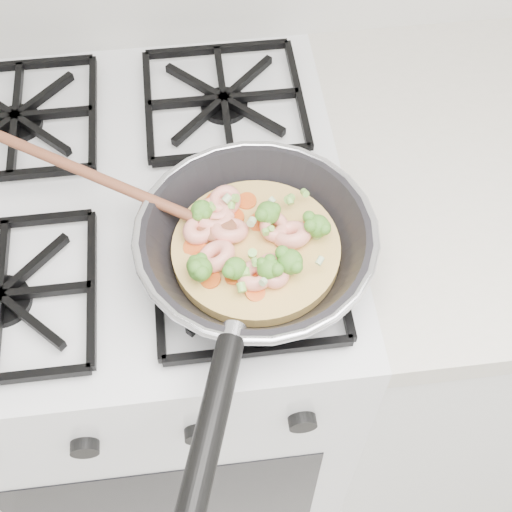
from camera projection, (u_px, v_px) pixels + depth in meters
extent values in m
cube|color=white|center=(161.00, 347.00, 1.34)|extent=(0.60, 0.60, 0.90)
cube|color=black|center=(170.00, 510.00, 1.18)|extent=(0.48, 0.00, 0.40)
cube|color=black|center=(123.00, 191.00, 0.96)|extent=(0.56, 0.56, 0.02)
torus|color=silver|center=(256.00, 234.00, 0.84)|extent=(0.29, 0.29, 0.01)
cylinder|color=black|center=(211.00, 424.00, 0.71)|extent=(0.09, 0.19, 0.03)
cylinder|color=#DCB460|center=(256.00, 250.00, 0.87)|extent=(0.20, 0.20, 0.02)
ellipsoid|color=brown|center=(217.00, 228.00, 0.86)|extent=(0.06, 0.06, 0.02)
cylinder|color=brown|center=(102.00, 179.00, 0.87)|extent=(0.25, 0.15, 0.06)
torus|color=#FDAD95|center=(273.00, 271.00, 0.83)|extent=(0.06, 0.05, 0.03)
torus|color=#FDAD95|center=(256.00, 275.00, 0.83)|extent=(0.06, 0.06, 0.02)
torus|color=#FDAD95|center=(199.00, 230.00, 0.86)|extent=(0.06, 0.06, 0.03)
torus|color=#FDAD95|center=(229.00, 231.00, 0.86)|extent=(0.05, 0.05, 0.03)
torus|color=#FDAD95|center=(274.00, 227.00, 0.86)|extent=(0.05, 0.05, 0.03)
torus|color=#FDAD95|center=(225.00, 202.00, 0.89)|extent=(0.07, 0.07, 0.03)
torus|color=#FDAD95|center=(215.00, 211.00, 0.88)|extent=(0.06, 0.06, 0.02)
torus|color=#FDAD95|center=(292.00, 235.00, 0.86)|extent=(0.05, 0.06, 0.03)
torus|color=#FDAD95|center=(214.00, 218.00, 0.87)|extent=(0.05, 0.05, 0.02)
torus|color=#FDAD95|center=(216.00, 256.00, 0.84)|extent=(0.07, 0.07, 0.03)
ellipsoid|color=#539230|center=(202.00, 211.00, 0.87)|extent=(0.04, 0.04, 0.03)
ellipsoid|color=#539230|center=(235.00, 268.00, 0.82)|extent=(0.03, 0.03, 0.03)
ellipsoid|color=#539230|center=(200.00, 269.00, 0.82)|extent=(0.04, 0.04, 0.03)
ellipsoid|color=#539230|center=(268.00, 213.00, 0.86)|extent=(0.04, 0.04, 0.03)
ellipsoid|color=#539230|center=(197.00, 266.00, 0.82)|extent=(0.03, 0.03, 0.03)
ellipsoid|color=#539230|center=(318.00, 226.00, 0.85)|extent=(0.04, 0.04, 0.03)
ellipsoid|color=#539230|center=(290.00, 262.00, 0.82)|extent=(0.04, 0.04, 0.03)
ellipsoid|color=#539230|center=(269.00, 269.00, 0.82)|extent=(0.04, 0.04, 0.03)
cylinder|color=#DC581B|center=(260.00, 223.00, 0.88)|extent=(0.03, 0.03, 0.01)
cylinder|color=#DC581B|center=(233.00, 218.00, 0.88)|extent=(0.03, 0.03, 0.01)
cylinder|color=#DC581B|center=(202.00, 235.00, 0.87)|extent=(0.04, 0.04, 0.00)
cylinder|color=#DC581B|center=(247.00, 201.00, 0.90)|extent=(0.03, 0.03, 0.00)
cylinder|color=#DC581B|center=(195.00, 247.00, 0.86)|extent=(0.04, 0.04, 0.01)
cylinder|color=#DC581B|center=(314.00, 223.00, 0.88)|extent=(0.03, 0.03, 0.01)
cylinder|color=#DC581B|center=(234.00, 277.00, 0.83)|extent=(0.03, 0.03, 0.01)
cylinder|color=#DC581B|center=(255.00, 292.00, 0.82)|extent=(0.03, 0.03, 0.01)
cylinder|color=#DC581B|center=(217.00, 203.00, 0.89)|extent=(0.04, 0.04, 0.01)
cylinder|color=#DC581B|center=(256.00, 281.00, 0.83)|extent=(0.03, 0.03, 0.00)
cylinder|color=#DC581B|center=(201.00, 258.00, 0.85)|extent=(0.03, 0.03, 0.01)
cylinder|color=#DC581B|center=(211.00, 279.00, 0.83)|extent=(0.03, 0.03, 0.01)
cylinder|color=#82C14D|center=(197.00, 260.00, 0.83)|extent=(0.01, 0.01, 0.01)
cylinder|color=#B3D193|center=(272.00, 200.00, 0.88)|extent=(0.01, 0.01, 0.01)
cylinder|color=#82C14D|center=(269.00, 219.00, 0.86)|extent=(0.01, 0.01, 0.01)
cylinder|color=#82C14D|center=(266.00, 232.00, 0.85)|extent=(0.01, 0.01, 0.01)
cylinder|color=#82C14D|center=(290.00, 199.00, 0.87)|extent=(0.01, 0.01, 0.01)
cylinder|color=#82C14D|center=(231.00, 205.00, 0.87)|extent=(0.01, 0.01, 0.01)
cylinder|color=#82C14D|center=(211.00, 207.00, 0.86)|extent=(0.01, 0.01, 0.01)
cylinder|color=#82C14D|center=(290.00, 201.00, 0.87)|extent=(0.01, 0.01, 0.01)
cylinder|color=#B3D193|center=(252.00, 222.00, 0.85)|extent=(0.01, 0.01, 0.01)
cylinder|color=#82C14D|center=(255.00, 262.00, 0.82)|extent=(0.01, 0.01, 0.01)
cylinder|color=#82C14D|center=(305.00, 193.00, 0.88)|extent=(0.01, 0.01, 0.01)
cylinder|color=#B3D193|center=(263.00, 282.00, 0.80)|extent=(0.01, 0.01, 0.01)
cylinder|color=#82C14D|center=(270.00, 229.00, 0.85)|extent=(0.01, 0.01, 0.01)
cylinder|color=#B3D193|center=(227.00, 198.00, 0.87)|extent=(0.01, 0.01, 0.01)
cylinder|color=#82C14D|center=(252.00, 254.00, 0.82)|extent=(0.01, 0.01, 0.01)
cylinder|color=#82C14D|center=(242.00, 287.00, 0.81)|extent=(0.01, 0.01, 0.01)
cylinder|color=#B3D193|center=(320.00, 261.00, 0.82)|extent=(0.01, 0.01, 0.01)
cylinder|color=#B3D193|center=(317.00, 221.00, 0.86)|extent=(0.01, 0.01, 0.01)
cylinder|color=#82C14D|center=(246.00, 273.00, 0.82)|extent=(0.01, 0.01, 0.01)
cylinder|color=#82C14D|center=(271.00, 261.00, 0.83)|extent=(0.01, 0.01, 0.01)
cylinder|color=#82C14D|center=(236.00, 198.00, 0.87)|extent=(0.01, 0.01, 0.01)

